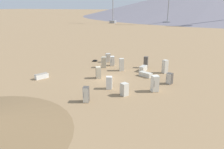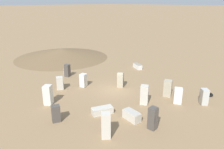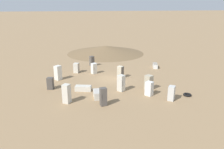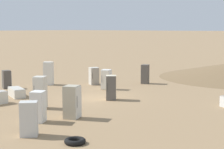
{
  "view_description": "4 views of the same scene",
  "coord_description": "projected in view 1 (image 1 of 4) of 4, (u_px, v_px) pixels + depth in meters",
  "views": [
    {
      "loc": [
        11.37,
        -25.42,
        9.44
      ],
      "look_at": [
        1.12,
        -0.91,
        1.03
      ],
      "focal_mm": 35.0,
      "sensor_mm": 36.0,
      "label": 1
    },
    {
      "loc": [
        15.97,
        15.61,
        9.37
      ],
      "look_at": [
        -1.17,
        -1.43,
        1.18
      ],
      "focal_mm": 35.0,
      "sensor_mm": 36.0,
      "label": 2
    },
    {
      "loc": [
        8.76,
        26.29,
        9.2
      ],
      "look_at": [
        0.47,
        1.33,
        1.05
      ],
      "focal_mm": 35.0,
      "sensor_mm": 36.0,
      "label": 3
    },
    {
      "loc": [
        -16.28,
        18.63,
        4.69
      ],
      "look_at": [
        -0.35,
        -1.31,
        1.48
      ],
      "focal_mm": 60.0,
      "sensor_mm": 36.0,
      "label": 4
    }
  ],
  "objects": [
    {
      "name": "power_pylon_1",
      "position": [
        168.0,
        7.0,
        110.78
      ],
      "size": [
        9.6,
        3.29,
        27.43
      ],
      "color": "gray",
      "rests_on": "ground_plane"
    },
    {
      "name": "discarded_fridge_1",
      "position": [
        112.0,
        61.0,
        35.73
      ],
      "size": [
        0.92,
        0.97,
        1.56
      ],
      "rotation": [
        0.0,
        0.0,
        3.67
      ],
      "color": "white",
      "rests_on": "ground_plane"
    },
    {
      "name": "discarded_fridge_3",
      "position": [
        109.0,
        83.0,
        25.73
      ],
      "size": [
        0.84,
        0.83,
        1.51
      ],
      "rotation": [
        0.0,
        0.0,
        0.31
      ],
      "color": "white",
      "rests_on": "ground_plane"
    },
    {
      "name": "ground_plane",
      "position": [
        107.0,
        79.0,
        29.39
      ],
      "size": [
        1000.0,
        1000.0,
        0.0
      ],
      "primitive_type": "plane",
      "color": "#937551"
    },
    {
      "name": "discarded_fridge_7",
      "position": [
        146.0,
        74.0,
        30.31
      ],
      "size": [
        1.99,
        1.39,
        0.61
      ],
      "rotation": [
        0.0,
        0.0,
        4.32
      ],
      "color": "beige",
      "rests_on": "ground_plane"
    },
    {
      "name": "power_pylon_2",
      "position": [
        113.0,
        9.0,
        119.96
      ],
      "size": [
        8.8,
        3.02,
        25.14
      ],
      "color": "gray",
      "rests_on": "ground_plane"
    },
    {
      "name": "discarded_fridge_14",
      "position": [
        155.0,
        84.0,
        24.85
      ],
      "size": [
        1.04,
        1.03,
        1.9
      ],
      "rotation": [
        0.0,
        0.0,
        3.79
      ],
      "color": "silver",
      "rests_on": "ground_plane"
    },
    {
      "name": "discarded_fridge_9",
      "position": [
        146.0,
        62.0,
        34.47
      ],
      "size": [
        0.63,
        0.64,
        1.8
      ],
      "rotation": [
        0.0,
        0.0,
        0.04
      ],
      "color": "#4C4742",
      "rests_on": "ground_plane"
    },
    {
      "name": "discarded_fridge_8",
      "position": [
        121.0,
        65.0,
        32.87
      ],
      "size": [
        0.92,
        0.95,
        1.88
      ],
      "rotation": [
        0.0,
        0.0,
        0.52
      ],
      "color": "beige",
      "rests_on": "ground_plane"
    },
    {
      "name": "discarded_fridge_0",
      "position": [
        165.0,
        67.0,
        31.7
      ],
      "size": [
        0.93,
        0.94,
        1.94
      ],
      "rotation": [
        0.0,
        0.0,
        2.44
      ],
      "color": "beige",
      "rests_on": "ground_plane"
    },
    {
      "name": "discarded_fridge_12",
      "position": [
        143.0,
        68.0,
        32.84
      ],
      "size": [
        0.95,
        1.67,
        0.78
      ],
      "rotation": [
        0.0,
        0.0,
        6.14
      ],
      "color": "beige",
      "rests_on": "ground_plane"
    },
    {
      "name": "scrap_tire",
      "position": [
        95.0,
        61.0,
        38.61
      ],
      "size": [
        0.89,
        0.89,
        0.22
      ],
      "color": "black",
      "rests_on": "ground_plane"
    },
    {
      "name": "discarded_fridge_10",
      "position": [
        108.0,
        58.0,
        37.94
      ],
      "size": [
        0.97,
        0.97,
        1.52
      ],
      "rotation": [
        0.0,
        0.0,
        3.92
      ],
      "color": "silver",
      "rests_on": "ground_plane"
    },
    {
      "name": "discarded_fridge_11",
      "position": [
        170.0,
        78.0,
        27.36
      ],
      "size": [
        0.85,
        0.83,
        1.4
      ],
      "rotation": [
        0.0,
        0.0,
        2.73
      ],
      "color": "#4C4742",
      "rests_on": "ground_plane"
    },
    {
      "name": "discarded_fridge_5",
      "position": [
        98.0,
        72.0,
        29.47
      ],
      "size": [
        0.93,
        0.95,
        1.61
      ],
      "rotation": [
        0.0,
        0.0,
        0.64
      ],
      "color": "#B2A88E",
      "rests_on": "ground_plane"
    },
    {
      "name": "discarded_fridge_4",
      "position": [
        104.0,
        62.0,
        34.59
      ],
      "size": [
        0.98,
        0.99,
        1.72
      ],
      "rotation": [
        0.0,
        0.0,
        1.96
      ],
      "color": "#B2A88E",
      "rests_on": "ground_plane"
    },
    {
      "name": "discarded_fridge_6",
      "position": [
        42.0,
        76.0,
        29.49
      ],
      "size": [
        1.32,
        1.86,
        0.67
      ],
      "rotation": [
        0.0,
        0.0,
        2.71
      ],
      "color": "white",
      "rests_on": "ground_plane"
    },
    {
      "name": "discarded_fridge_13",
      "position": [
        124.0,
        89.0,
        23.81
      ],
      "size": [
        0.97,
        0.95,
        1.42
      ],
      "rotation": [
        0.0,
        0.0,
        1.06
      ],
      "color": "beige",
      "rests_on": "ground_plane"
    },
    {
      "name": "discarded_fridge_2",
      "position": [
        86.0,
        94.0,
        22.2
      ],
      "size": [
        0.76,
        0.85,
        1.61
      ],
      "rotation": [
        0.0,
        0.0,
        3.47
      ],
      "color": "#4C4742",
      "rests_on": "ground_plane"
    }
  ]
}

